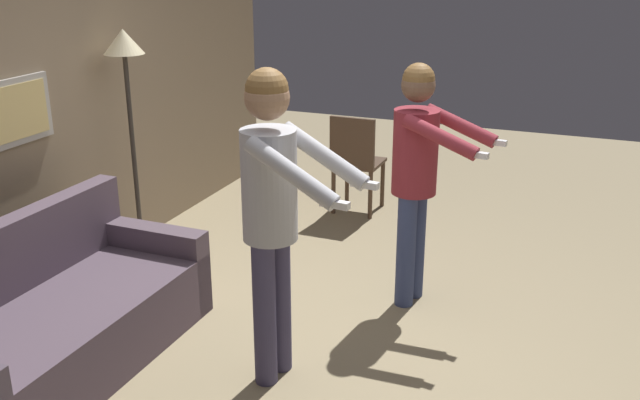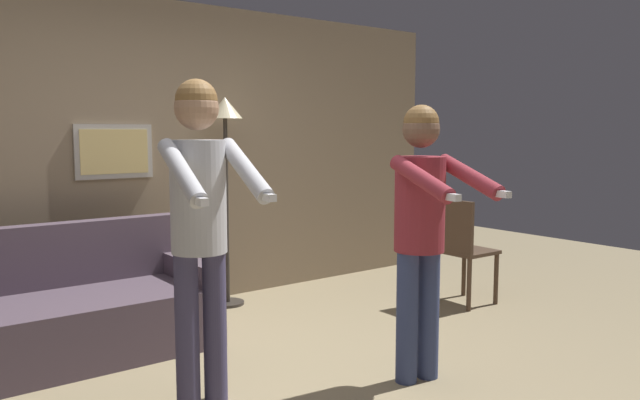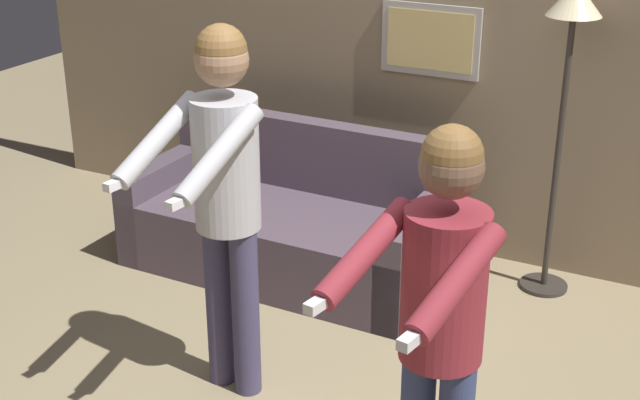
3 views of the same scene
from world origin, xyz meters
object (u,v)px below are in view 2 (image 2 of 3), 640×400
(person_standing_left, at_px, (200,210))
(dining_chair_distant, at_px, (461,245))
(torchiere_lamp, at_px, (225,138))
(person_standing_right, at_px, (422,217))
(couch, at_px, (67,317))

(person_standing_left, distance_m, dining_chair_distant, 2.81)
(torchiere_lamp, relative_size, person_standing_left, 1.01)
(dining_chair_distant, bearing_deg, torchiere_lamp, 142.21)
(person_standing_left, relative_size, dining_chair_distant, 1.92)
(torchiere_lamp, relative_size, person_standing_right, 1.08)
(person_standing_right, bearing_deg, dining_chair_distant, 32.06)
(couch, xyz_separation_m, torchiere_lamp, (1.49, 0.47, 1.18))
(torchiere_lamp, bearing_deg, person_standing_left, -123.00)
(person_standing_right, xyz_separation_m, dining_chair_distant, (1.51, 0.95, -0.48))
(couch, relative_size, person_standing_left, 1.07)
(torchiere_lamp, xyz_separation_m, dining_chair_distant, (1.60, -1.24, -0.93))
(person_standing_right, bearing_deg, couch, 132.62)
(person_standing_left, xyz_separation_m, dining_chair_distant, (2.71, 0.46, -0.57))
(couch, height_order, dining_chair_distant, dining_chair_distant)
(torchiere_lamp, height_order, person_standing_left, torchiere_lamp)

